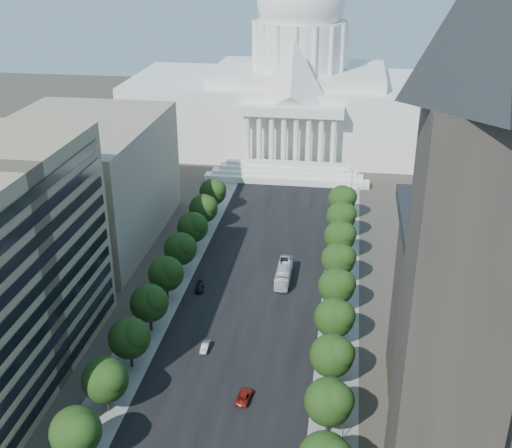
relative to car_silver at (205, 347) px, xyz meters
The scene contains 31 objects.
road_asphalt 35.60m from the car_silver, 80.52° to the left, with size 30.00×260.00×0.01m, color black.
sidewalk_left 37.49m from the car_silver, 110.52° to the left, with size 8.00×260.00×0.02m, color gray.
sidewalk_right 43.02m from the car_silver, 54.69° to the left, with size 8.00×260.00×0.02m, color gray.
capitol 131.56m from the car_silver, 87.42° to the left, with size 120.00×56.00×73.00m.
office_block_left_far 63.37m from the car_silver, 133.05° to the left, with size 38.00×52.00×30.00m, color gray.
tree_l_b 33.76m from the car_silver, 110.78° to the right, with size 7.79×7.60×9.97m.
tree_l_c 23.18m from the car_silver, 121.72° to the right, with size 7.79×7.60×9.97m.
tree_l_d 14.94m from the car_silver, 149.00° to the right, with size 7.79×7.60×9.97m.
tree_l_e 14.04m from the car_silver, 157.40° to the left, with size 7.79×7.60×9.97m.
tree_l_f 21.42m from the car_silver, 124.90° to the left, with size 7.79×7.60×9.97m.
tree_l_g 31.76m from the car_silver, 112.20° to the left, with size 7.79×7.60×9.97m.
tree_l_h 42.97m from the car_silver, 106.09° to the left, with size 7.79×7.60×9.97m.
tree_l_i 54.52m from the car_silver, 102.57° to the left, with size 7.79×7.60×9.97m.
tree_l_j 66.23m from the car_silver, 100.30° to the left, with size 7.79×7.60×9.97m.
tree_r_c 31.37m from the car_silver, 38.26° to the right, with size 7.79×7.60×9.97m.
tree_r_d 25.88m from the car_silver, 16.33° to the right, with size 7.79×7.60×9.97m.
tree_r_e 25.37m from the car_silver, 11.47° to the left, with size 7.79×7.60×9.97m.
tree_r_f 30.09m from the car_silver, 34.94° to the left, with size 7.79×7.60×9.97m.
tree_r_g 38.15m from the car_silver, 50.07° to the left, with size 7.79×7.60×9.97m.
tree_r_h 47.89m from the car_silver, 59.39° to the left, with size 7.79×7.60×9.97m.
tree_r_i 58.47m from the car_silver, 65.42° to the left, with size 7.79×7.60×9.97m.
tree_r_j 69.52m from the car_silver, 69.55° to the left, with size 7.79×7.60×9.97m.
streetlight_b 32.96m from the car_silver, 37.67° to the right, with size 2.61×0.44×9.00m.
streetlight_c 26.77m from the car_silver, 11.20° to the left, with size 2.61×0.44×9.00m.
streetlight_d 39.96m from the car_silver, 49.44° to the left, with size 2.61×0.44×9.00m.
streetlight_e 61.05m from the car_silver, 64.94° to the left, with size 2.61×0.44×9.00m.
streetlight_f 84.31m from the car_silver, 72.17° to the left, with size 2.61×0.44×9.00m.
car_silver is the anchor object (origin of this frame).
car_red 16.18m from the car_silver, 53.44° to the right, with size 2.23×4.84×1.34m, color maroon.
car_dark_b 22.74m from the car_silver, 105.56° to the left, with size 1.79×4.39×1.27m, color black.
city_bus 31.35m from the car_silver, 67.77° to the left, with size 2.99×12.77×3.56m, color silver.
Camera 1 is at (18.48, -43.58, 71.96)m, focal length 45.00 mm.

